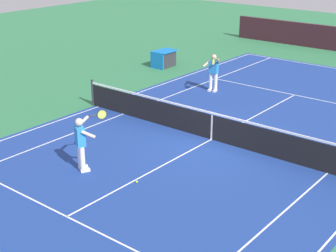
{
  "coord_description": "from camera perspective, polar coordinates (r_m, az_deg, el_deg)",
  "views": [
    {
      "loc": [
        13.37,
        8.81,
        6.66
      ],
      "look_at": [
        1.75,
        -0.5,
        0.9
      ],
      "focal_mm": 54.26,
      "sensor_mm": 36.0,
      "label": 1
    }
  ],
  "objects": [
    {
      "name": "ground_plane",
      "position": [
        17.34,
        4.9,
        -1.51
      ],
      "size": [
        60.0,
        60.0,
        0.0
      ],
      "primitive_type": "plane",
      "color": "#2D7247"
    },
    {
      "name": "court_slab",
      "position": [
        17.34,
        4.9,
        -1.51
      ],
      "size": [
        24.2,
        11.4,
        0.0
      ],
      "primitive_type": "cube",
      "color": "navy",
      "rests_on": "ground_plane"
    },
    {
      "name": "court_line_markings",
      "position": [
        17.34,
        4.9,
        -1.5
      ],
      "size": [
        23.85,
        11.05,
        0.01
      ],
      "color": "white",
      "rests_on": "ground_plane"
    },
    {
      "name": "tennis_net",
      "position": [
        17.16,
        4.96,
        0.0
      ],
      "size": [
        0.1,
        11.7,
        1.08
      ],
      "color": "#2D2D33",
      "rests_on": "ground_plane"
    },
    {
      "name": "tennis_player_near",
      "position": [
        14.95,
        -9.7,
        -1.7
      ],
      "size": [
        1.19,
        0.75,
        1.7
      ],
      "color": "white",
      "rests_on": "ground_plane"
    },
    {
      "name": "tennis_player_far",
      "position": [
        22.32,
        5.13,
        6.19
      ],
      "size": [
        1.02,
        0.82,
        1.7
      ],
      "color": "white",
      "rests_on": "ground_plane"
    },
    {
      "name": "tennis_ball",
      "position": [
        14.41,
        -3.53,
        -6.28
      ],
      "size": [
        0.07,
        0.07,
        0.07
      ],
      "primitive_type": "sphere",
      "color": "#CCE01E",
      "rests_on": "ground_plane"
    },
    {
      "name": "equipment_cart_tarped",
      "position": [
        26.55,
        -0.46,
        7.59
      ],
      "size": [
        1.25,
        0.84,
        0.85
      ],
      "color": "#2D2D33",
      "rests_on": "ground_plane"
    }
  ]
}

